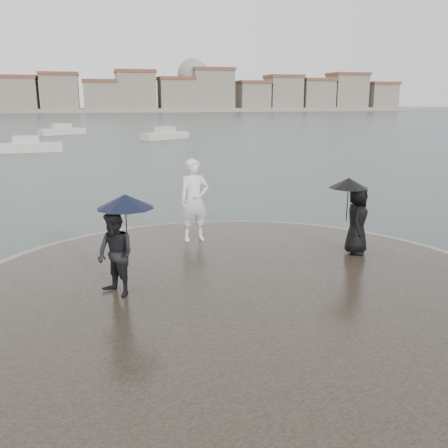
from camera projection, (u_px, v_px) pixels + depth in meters
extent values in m
plane|color=#2B3835|center=(307.00, 400.00, 7.20)|extent=(400.00, 400.00, 0.00)
cylinder|color=gray|center=(239.00, 298.00, 10.45)|extent=(12.50, 12.50, 0.32)
cylinder|color=#2D261E|center=(239.00, 297.00, 10.44)|extent=(11.90, 11.90, 0.36)
imported|color=white|center=(194.00, 200.00, 13.75)|extent=(0.88, 0.62, 2.28)
imported|color=black|center=(115.00, 254.00, 9.91)|extent=(1.01, 1.05, 1.71)
cylinder|color=black|center=(127.00, 228.00, 9.94)|extent=(0.02, 0.02, 0.90)
cone|color=black|center=(125.00, 201.00, 9.81)|extent=(1.15, 1.15, 0.28)
imported|color=black|center=(357.00, 220.00, 12.62)|extent=(0.93, 1.02, 1.75)
cylinder|color=black|center=(347.00, 203.00, 12.55)|extent=(0.02, 0.02, 0.90)
cone|color=black|center=(349.00, 183.00, 12.42)|extent=(0.98, 0.98, 0.26)
cube|color=gray|center=(101.00, 110.00, 160.09)|extent=(260.00, 20.00, 1.20)
cube|color=gray|center=(19.00, 96.00, 150.38)|extent=(11.00, 10.00, 10.00)
cube|color=brown|center=(17.00, 77.00, 149.04)|extent=(11.60, 10.60, 1.00)
cube|color=gray|center=(60.00, 94.00, 153.17)|extent=(11.00, 10.00, 11.00)
cube|color=brown|center=(59.00, 74.00, 151.70)|extent=(11.60, 10.60, 1.00)
cube|color=gray|center=(100.00, 98.00, 156.32)|extent=(10.00, 10.00, 9.00)
cube|color=brown|center=(100.00, 81.00, 155.10)|extent=(10.60, 10.60, 1.00)
cube|color=gray|center=(136.00, 93.00, 158.62)|extent=(12.00, 10.00, 12.00)
cube|color=brown|center=(135.00, 71.00, 157.03)|extent=(12.60, 10.60, 1.00)
cube|color=gray|center=(176.00, 96.00, 162.01)|extent=(11.00, 10.00, 10.00)
cube|color=brown|center=(176.00, 78.00, 160.67)|extent=(11.60, 10.60, 1.00)
cube|color=gray|center=(212.00, 91.00, 164.56)|extent=(13.00, 10.00, 13.00)
cube|color=brown|center=(212.00, 69.00, 162.85)|extent=(13.60, 10.60, 1.00)
cube|color=gray|center=(252.00, 98.00, 168.44)|extent=(10.00, 10.00, 9.00)
cube|color=brown|center=(253.00, 82.00, 167.22)|extent=(10.60, 10.60, 1.00)
cube|color=gray|center=(283.00, 95.00, 170.86)|extent=(11.00, 10.00, 11.00)
cube|color=brown|center=(284.00, 76.00, 169.39)|extent=(11.60, 10.60, 1.00)
cube|color=gray|center=(315.00, 96.00, 173.89)|extent=(11.00, 10.00, 10.00)
cube|color=brown|center=(316.00, 80.00, 172.55)|extent=(11.60, 10.60, 1.00)
cube|color=gray|center=(347.00, 93.00, 176.55)|extent=(12.00, 10.00, 12.00)
cube|color=brown|center=(348.00, 74.00, 174.96)|extent=(12.60, 10.60, 1.00)
cube|color=gray|center=(379.00, 98.00, 180.07)|extent=(10.00, 10.00, 9.00)
cube|color=brown|center=(380.00, 83.00, 178.85)|extent=(10.60, 10.60, 1.00)
sphere|color=gray|center=(193.00, 74.00, 163.64)|extent=(10.00, 10.00, 10.00)
cube|color=beige|center=(165.00, 137.00, 53.32)|extent=(5.52, 4.25, 0.90)
cube|color=beige|center=(165.00, 131.00, 53.17)|extent=(2.33, 2.07, 0.90)
cube|color=beige|center=(62.00, 132.00, 60.14)|extent=(5.54, 4.20, 0.90)
cube|color=beige|center=(62.00, 127.00, 59.99)|extent=(2.33, 2.06, 0.90)
cube|color=beige|center=(27.00, 149.00, 40.50)|extent=(5.60, 2.01, 0.90)
cube|color=beige|center=(26.00, 141.00, 40.36)|extent=(2.08, 1.35, 0.90)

